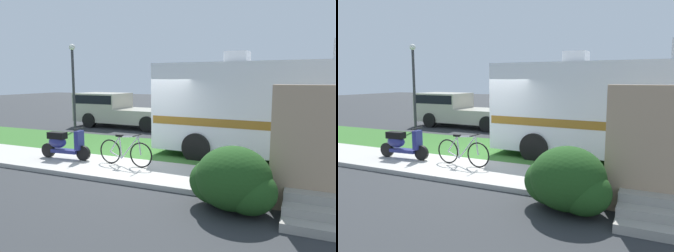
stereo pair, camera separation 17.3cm
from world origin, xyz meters
TOP-DOWN VIEW (x-y plane):
  - ground_plane at (0.00, 0.00)m, footprint 80.00×80.00m
  - sidewalk at (0.00, -1.20)m, footprint 24.00×2.00m
  - grass_strip at (0.00, 1.50)m, footprint 24.00×3.40m
  - motorhome_rv at (3.50, 1.63)m, footprint 7.00×2.85m
  - scooter at (-2.22, -1.06)m, footprint 1.69×0.50m
  - bicycle at (-0.10, -1.01)m, footprint 1.71×0.52m
  - pickup_truck_near at (-4.83, 6.08)m, footprint 5.78×2.26m
  - pickup_truck_far at (5.07, 8.87)m, footprint 5.72×2.17m
  - porch_steps at (4.88, -2.29)m, footprint 2.00×1.26m
  - bush_by_porch at (3.25, -2.69)m, footprint 1.73×1.30m
  - bottle_spare at (5.05, -1.76)m, footprint 0.07×0.07m
  - street_lamp_post at (-5.60, 3.60)m, footprint 0.28×0.28m

SIDE VIEW (x-z plane):
  - ground_plane at x=0.00m, z-range 0.00..0.00m
  - grass_strip at x=0.00m, z-range 0.00..0.08m
  - sidewalk at x=0.00m, z-range 0.00..0.12m
  - bottle_spare at x=5.05m, z-range 0.10..0.35m
  - bicycle at x=-0.10m, z-range 0.06..0.96m
  - scooter at x=-2.22m, z-range 0.09..1.06m
  - bush_by_porch at x=3.25m, z-range -0.03..1.19m
  - pickup_truck_far at x=5.07m, z-range 0.07..1.77m
  - pickup_truck_near at x=-4.83m, z-range 0.06..1.82m
  - porch_steps at x=4.88m, z-range -0.23..2.17m
  - motorhome_rv at x=3.50m, z-range -0.08..3.41m
  - street_lamp_post at x=-5.60m, z-range 0.45..4.53m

